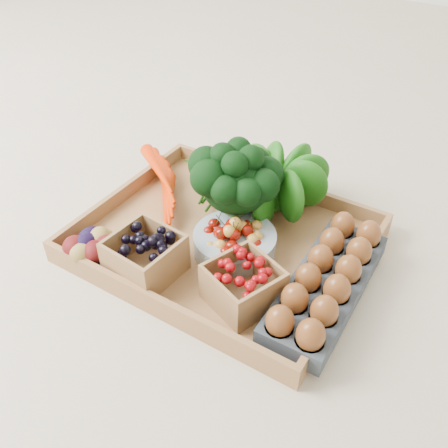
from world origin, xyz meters
The scene contains 10 objects.
ground centered at (0.00, 0.00, 0.00)m, with size 4.00×4.00×0.00m, color beige.
tray centered at (0.00, 0.00, 0.01)m, with size 0.55×0.45×0.01m, color #9F7143.
carrots centered at (-0.18, 0.05, 0.04)m, with size 0.21×0.15×0.05m, color red, non-canonical shape.
lettuce centered at (0.03, 0.16, 0.09)m, with size 0.15×0.15×0.15m, color #144C0B.
broccoli centered at (-0.01, 0.06, 0.09)m, with size 0.18×0.18×0.14m, color black, non-canonical shape.
cherry_bowl centered at (0.03, -0.01, 0.04)m, with size 0.16×0.16×0.04m, color #8C9EA5.
egg_carton centered at (0.23, -0.03, 0.03)m, with size 0.12×0.33×0.04m, color #353B43.
potatoes centered at (-0.18, -0.17, 0.05)m, with size 0.13×0.13×0.07m, color #440A0B, non-canonical shape.
punnet_blackberry centered at (-0.08, -0.15, 0.06)m, with size 0.12×0.12×0.08m, color black.
punnet_raspberry centered at (0.11, -0.12, 0.05)m, with size 0.11×0.11×0.08m, color maroon.
Camera 1 is at (0.41, -0.65, 0.69)m, focal length 40.00 mm.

